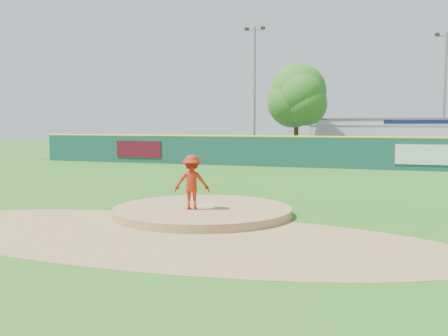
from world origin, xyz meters
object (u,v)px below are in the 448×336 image
(van, at_px, (335,152))
(deciduous_tree, at_px, (297,102))
(pitcher, at_px, (192,182))
(playground_slide, at_px, (158,150))
(light_pole_right, at_px, (445,90))
(pool_building_grp, at_px, (403,138))
(light_pole_left, at_px, (255,86))

(van, xyz_separation_m, deciduous_tree, (-3.22, 1.52, 3.82))
(pitcher, height_order, deciduous_tree, deciduous_tree)
(pitcher, relative_size, playground_slide, 0.65)
(light_pole_right, bearing_deg, pool_building_grp, 135.05)
(van, relative_size, light_pole_right, 0.51)
(playground_slide, xyz_separation_m, deciduous_tree, (11.08, 2.16, 3.84))
(van, xyz_separation_m, playground_slide, (-14.30, -0.64, -0.02))
(pool_building_grp, distance_m, light_pole_left, 13.72)
(pitcher, distance_m, playground_slide, 26.64)
(playground_slide, height_order, light_pole_left, light_pole_left)
(pool_building_grp, height_order, light_pole_right, light_pole_right)
(playground_slide, bearing_deg, light_pole_right, 15.59)
(light_pole_right, bearing_deg, pitcher, -107.27)
(playground_slide, bearing_deg, deciduous_tree, 11.03)
(pool_building_grp, xyz_separation_m, light_pole_right, (3.00, -2.99, 3.88))
(van, xyz_separation_m, pool_building_grp, (4.78, 8.51, 0.93))
(pool_building_grp, bearing_deg, van, -119.34)
(deciduous_tree, bearing_deg, light_pole_right, 19.98)
(pool_building_grp, distance_m, light_pole_right, 5.75)
(pool_building_grp, bearing_deg, pitcher, -100.75)
(van, bearing_deg, light_pole_right, -50.05)
(playground_slide, relative_size, deciduous_tree, 0.34)
(playground_slide, bearing_deg, pitcher, -61.00)
(van, height_order, deciduous_tree, deciduous_tree)
(van, height_order, playground_slide, van)
(van, relative_size, playground_slide, 2.02)
(pool_building_grp, bearing_deg, light_pole_right, -44.95)
(van, relative_size, deciduous_tree, 0.70)
(pool_building_grp, height_order, light_pole_left, light_pole_left)
(playground_slide, xyz_separation_m, light_pole_right, (22.08, 6.16, 4.83))
(pitcher, xyz_separation_m, playground_slide, (-12.92, 23.30, -0.36))
(playground_slide, relative_size, light_pole_right, 0.25)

